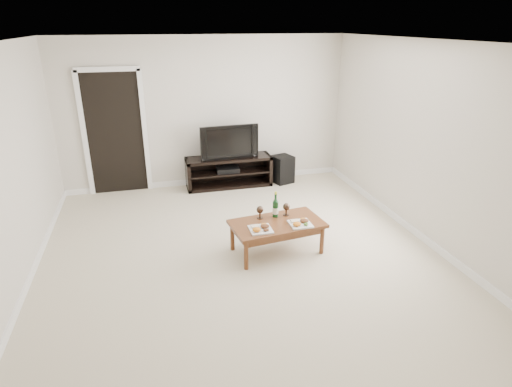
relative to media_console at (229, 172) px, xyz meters
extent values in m
plane|color=beige|center=(-0.34, -2.50, -0.28)|extent=(5.50, 5.50, 0.00)
cube|color=beige|center=(-0.34, 0.27, 1.02)|extent=(5.00, 0.04, 2.60)
cube|color=white|center=(-0.34, -2.50, 2.35)|extent=(5.00, 5.50, 0.04)
cube|color=black|center=(-1.89, 0.24, 0.75)|extent=(0.90, 0.02, 2.05)
cube|color=black|center=(0.00, 0.00, 0.00)|extent=(1.53, 0.45, 0.55)
imported|color=black|center=(0.00, 0.00, 0.57)|extent=(1.04, 0.19, 0.59)
cube|color=black|center=(-0.02, -0.01, 0.05)|extent=(0.42, 0.32, 0.08)
cube|color=black|center=(1.00, -0.05, -0.02)|extent=(0.42, 0.42, 0.50)
cube|color=brown|center=(0.13, -2.52, -0.07)|extent=(1.23, 0.77, 0.42)
cube|color=white|center=(-0.13, -2.67, 0.18)|extent=(0.27, 0.27, 0.07)
cube|color=white|center=(0.39, -2.65, 0.18)|extent=(0.27, 0.27, 0.07)
cylinder|color=#0E3416|center=(0.16, -2.34, 0.32)|extent=(0.07, 0.07, 0.35)
camera|label=1|loc=(-1.37, -7.19, 2.52)|focal=30.00mm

